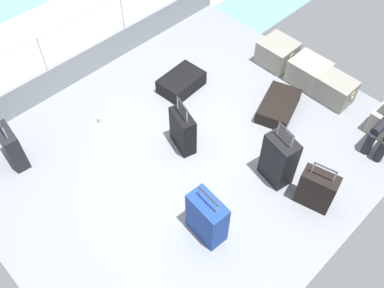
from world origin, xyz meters
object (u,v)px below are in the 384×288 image
object	(u,v)px
suitcase_1	(11,147)
suitcase_5	(181,82)
suitcase_3	(207,218)
cargo_crate_0	(277,53)
suitcase_2	(317,189)
cargo_crate_1	(309,72)
suitcase_4	(279,159)
suitcase_6	(278,106)
paper_cup	(100,119)
suitcase_0	(183,131)
cargo_crate_2	(336,90)

from	to	relation	value
suitcase_1	suitcase_5	bearing A→B (deg)	78.27
suitcase_1	suitcase_3	bearing A→B (deg)	22.92
cargo_crate_0	suitcase_2	world-z (taller)	suitcase_2
suitcase_2	cargo_crate_1	bearing A→B (deg)	127.87
cargo_crate_0	suitcase_2	xyz separation A→B (m)	(1.92, -1.71, 0.08)
suitcase_4	suitcase_6	distance (m)	1.17
suitcase_4	paper_cup	world-z (taller)	suitcase_4
suitcase_5	paper_cup	world-z (taller)	suitcase_5
cargo_crate_1	suitcase_2	size ratio (longest dim) A/B	0.79
suitcase_0	suitcase_5	distance (m)	1.12
suitcase_4	suitcase_5	xyz separation A→B (m)	(-1.99, 0.26, -0.24)
suitcase_2	suitcase_0	bearing A→B (deg)	-163.44
suitcase_3	suitcase_4	distance (m)	1.17
paper_cup	cargo_crate_0	bearing A→B (deg)	71.36
suitcase_0	suitcase_2	xyz separation A→B (m)	(1.73, 0.51, -0.03)
paper_cup	suitcase_6	bearing A→B (deg)	50.13
cargo_crate_0	suitcase_6	distance (m)	1.07
suitcase_0	paper_cup	size ratio (longest dim) A/B	8.09
suitcase_1	suitcase_0	bearing A→B (deg)	52.31
cargo_crate_2	suitcase_5	xyz separation A→B (m)	(-1.73, -1.42, -0.08)
suitcase_5	cargo_crate_1	bearing A→B (deg)	50.01
cargo_crate_1	suitcase_1	bearing A→B (deg)	-113.91
suitcase_0	suitcase_4	size ratio (longest dim) A/B	0.88
cargo_crate_1	suitcase_3	xyz separation A→B (m)	(0.70, -2.89, 0.13)
cargo_crate_0	suitcase_2	distance (m)	2.57
cargo_crate_1	suitcase_2	distance (m)	2.14
cargo_crate_2	suitcase_3	xyz separation A→B (m)	(0.19, -2.85, 0.12)
suitcase_2	suitcase_3	distance (m)	1.35
cargo_crate_2	suitcase_0	world-z (taller)	suitcase_0
cargo_crate_1	suitcase_4	distance (m)	1.89
cargo_crate_2	cargo_crate_0	bearing A→B (deg)	177.12
suitcase_1	paper_cup	size ratio (longest dim) A/B	7.96
cargo_crate_1	suitcase_0	distance (m)	2.25
cargo_crate_0	suitcase_1	size ratio (longest dim) A/B	0.69
suitcase_2	suitcase_3	xyz separation A→B (m)	(-0.62, -1.20, 0.04)
cargo_crate_0	cargo_crate_1	xyz separation A→B (m)	(0.61, -0.02, -0.00)
suitcase_1	suitcase_6	distance (m)	3.61
suitcase_1	suitcase_6	bearing A→B (deg)	59.72
suitcase_3	suitcase_4	xyz separation A→B (m)	(0.07, 1.17, 0.04)
suitcase_1	cargo_crate_1	bearing A→B (deg)	66.09
cargo_crate_0	cargo_crate_2	bearing A→B (deg)	-2.88
suitcase_1	suitcase_4	world-z (taller)	suitcase_4
cargo_crate_2	suitcase_4	xyz separation A→B (m)	(0.26, -1.68, 0.17)
cargo_crate_1	suitcase_1	size ratio (longest dim) A/B	0.72
suitcase_2	suitcase_6	distance (m)	1.53
suitcase_1	suitcase_4	distance (m)	3.33
suitcase_5	suitcase_0	bearing A→B (deg)	-42.23
cargo_crate_1	suitcase_5	distance (m)	1.91
cargo_crate_0	suitcase_3	size ratio (longest dim) A/B	0.71
suitcase_4	suitcase_5	distance (m)	2.02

